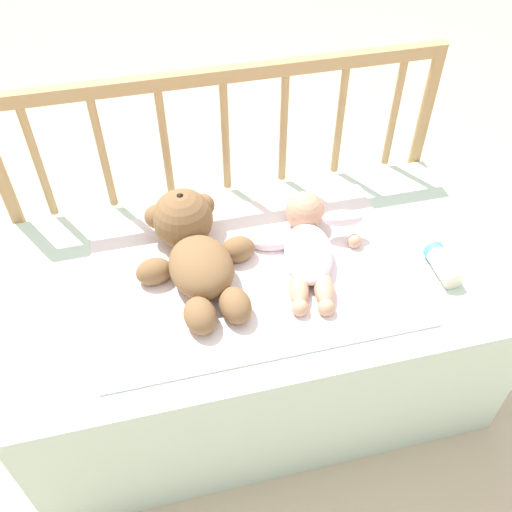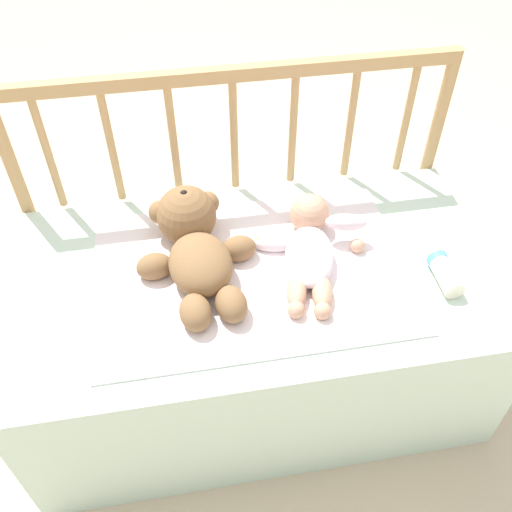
# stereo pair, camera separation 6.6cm
# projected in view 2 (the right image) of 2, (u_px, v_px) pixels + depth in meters

# --- Properties ---
(ground_plane) EXTENTS (12.00, 12.00, 0.00)m
(ground_plane) POSITION_uv_depth(u_px,v_px,m) (256.00, 374.00, 1.79)
(ground_plane) COLOR #C6B293
(crib_mattress) EXTENTS (1.24, 0.67, 0.47)m
(crib_mattress) POSITION_uv_depth(u_px,v_px,m) (256.00, 328.00, 1.62)
(crib_mattress) COLOR silver
(crib_mattress) RESTS_ON ground_plane
(crib_rail) EXTENTS (1.24, 0.04, 0.85)m
(crib_rail) POSITION_uv_depth(u_px,v_px,m) (234.00, 151.00, 1.61)
(crib_rail) COLOR tan
(crib_rail) RESTS_ON ground_plane
(blanket) EXTENTS (0.79, 0.54, 0.01)m
(blanket) POSITION_uv_depth(u_px,v_px,m) (251.00, 272.00, 1.45)
(blanket) COLOR white
(blanket) RESTS_ON crib_mattress
(teddy_bear) EXTENTS (0.32, 0.43, 0.16)m
(teddy_bear) POSITION_uv_depth(u_px,v_px,m) (195.00, 244.00, 1.43)
(teddy_bear) COLOR olive
(teddy_bear) RESTS_ON crib_mattress
(baby) EXTENTS (0.31, 0.38, 0.11)m
(baby) POSITION_uv_depth(u_px,v_px,m) (309.00, 247.00, 1.46)
(baby) COLOR white
(baby) RESTS_ON crib_mattress
(baby_bottle) EXTENTS (0.05, 0.15, 0.05)m
(baby_bottle) POSITION_uv_depth(u_px,v_px,m) (444.00, 271.00, 1.42)
(baby_bottle) COLOR #F4E5CC
(baby_bottle) RESTS_ON crib_mattress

